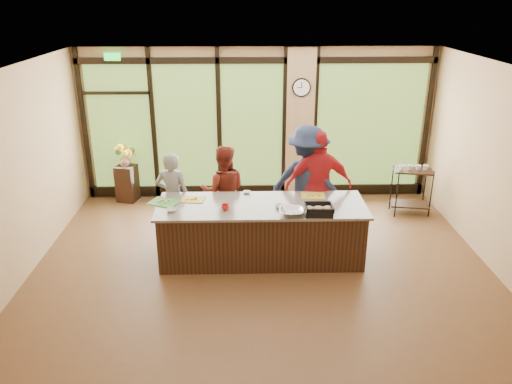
{
  "coord_description": "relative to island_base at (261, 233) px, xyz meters",
  "views": [
    {
      "loc": [
        -0.26,
        -6.71,
        3.93
      ],
      "look_at": [
        -0.08,
        0.4,
        1.09
      ],
      "focal_mm": 35.0,
      "sensor_mm": 36.0,
      "label": 1
    }
  ],
  "objects": [
    {
      "name": "floor",
      "position": [
        0.0,
        -0.3,
        -0.44
      ],
      "size": [
        7.0,
        7.0,
        0.0
      ],
      "primitive_type": "plane",
      "color": "brown",
      "rests_on": "ground"
    },
    {
      "name": "ceiling",
      "position": [
        0.0,
        -0.3,
        2.56
      ],
      "size": [
        7.0,
        7.0,
        0.0
      ],
      "primitive_type": "plane",
      "rotation": [
        3.14,
        0.0,
        0.0
      ],
      "color": "white",
      "rests_on": "back_wall"
    },
    {
      "name": "back_wall",
      "position": [
        0.0,
        2.7,
        1.06
      ],
      "size": [
        7.0,
        0.0,
        7.0
      ],
      "primitive_type": "plane",
      "rotation": [
        1.57,
        0.0,
        0.0
      ],
      "color": "tan",
      "rests_on": "floor"
    },
    {
      "name": "left_wall",
      "position": [
        -3.5,
        -0.3,
        1.06
      ],
      "size": [
        0.0,
        6.0,
        6.0
      ],
      "primitive_type": "plane",
      "rotation": [
        1.57,
        0.0,
        1.57
      ],
      "color": "tan",
      "rests_on": "floor"
    },
    {
      "name": "right_wall",
      "position": [
        3.5,
        -0.3,
        1.06
      ],
      "size": [
        0.0,
        6.0,
        6.0
      ],
      "primitive_type": "plane",
      "rotation": [
        1.57,
        0.0,
        -1.57
      ],
      "color": "tan",
      "rests_on": "floor"
    },
    {
      "name": "window_wall",
      "position": [
        0.16,
        2.65,
        0.95
      ],
      "size": [
        6.9,
        0.12,
        3.0
      ],
      "color": "tan",
      "rests_on": "floor"
    },
    {
      "name": "island_base",
      "position": [
        0.0,
        0.0,
        0.0
      ],
      "size": [
        3.1,
        1.0,
        0.88
      ],
      "primitive_type": "cube",
      "color": "black",
      "rests_on": "floor"
    },
    {
      "name": "countertop",
      "position": [
        0.0,
        0.0,
        0.46
      ],
      "size": [
        3.2,
        1.1,
        0.04
      ],
      "primitive_type": "cube",
      "color": "gray",
      "rests_on": "island_base"
    },
    {
      "name": "wall_clock",
      "position": [
        0.85,
        2.57,
        1.81
      ],
      "size": [
        0.36,
        0.04,
        0.36
      ],
      "color": "black",
      "rests_on": "window_wall"
    },
    {
      "name": "cook_left",
      "position": [
        -1.45,
        0.69,
        0.34
      ],
      "size": [
        0.62,
        0.45,
        1.55
      ],
      "primitive_type": "imported",
      "rotation": [
        0.0,
        0.0,
        2.99
      ],
      "color": "slate",
      "rests_on": "floor"
    },
    {
      "name": "cook_midleft",
      "position": [
        -0.61,
        0.86,
        0.36
      ],
      "size": [
        0.79,
        0.62,
        1.6
      ],
      "primitive_type": "imported",
      "rotation": [
        0.0,
        0.0,
        3.16
      ],
      "color": "maroon",
      "rests_on": "floor"
    },
    {
      "name": "cook_midright",
      "position": [
        0.98,
        0.7,
        0.51
      ],
      "size": [
        1.13,
        0.51,
        1.89
      ],
      "primitive_type": "imported",
      "rotation": [
        0.0,
        0.0,
        3.18
      ],
      "color": "red",
      "rests_on": "floor"
    },
    {
      "name": "cook_right",
      "position": [
        0.8,
        0.84,
        0.53
      ],
      "size": [
        1.43,
        1.15,
        1.94
      ],
      "primitive_type": "imported",
      "rotation": [
        0.0,
        0.0,
        2.74
      ],
      "color": "#1C253D",
      "rests_on": "floor"
    },
    {
      "name": "roasting_pan",
      "position": [
        0.83,
        -0.37,
        0.52
      ],
      "size": [
        0.42,
        0.34,
        0.07
      ],
      "primitive_type": "cube",
      "rotation": [
        0.0,
        0.0,
        -0.08
      ],
      "color": "black",
      "rests_on": "countertop"
    },
    {
      "name": "mixing_bowl",
      "position": [
        0.43,
        -0.39,
        0.52
      ],
      "size": [
        0.37,
        0.37,
        0.09
      ],
      "primitive_type": "imported",
      "rotation": [
        0.0,
        0.0,
        -0.04
      ],
      "color": "silver",
      "rests_on": "countertop"
    },
    {
      "name": "cutting_board_left",
      "position": [
        -1.5,
        0.11,
        0.49
      ],
      "size": [
        0.54,
        0.49,
        0.01
      ],
      "primitive_type": "cube",
      "rotation": [
        0.0,
        0.0,
        -0.44
      ],
      "color": "#35832F",
      "rests_on": "countertop"
    },
    {
      "name": "cutting_board_center",
      "position": [
        -1.07,
        0.21,
        0.49
      ],
      "size": [
        0.4,
        0.32,
        0.01
      ],
      "primitive_type": "cube",
      "rotation": [
        0.0,
        0.0,
        -0.14
      ],
      "color": "gold",
      "rests_on": "countertop"
    },
    {
      "name": "cutting_board_right",
      "position": [
        0.84,
        0.33,
        0.49
      ],
      "size": [
        0.39,
        0.3,
        0.01
      ],
      "primitive_type": "cube",
      "rotation": [
        0.0,
        0.0,
        -0.07
      ],
      "color": "gold",
      "rests_on": "countertop"
    },
    {
      "name": "prep_bowl_near",
      "position": [
        -1.34,
        -0.23,
        0.5
      ],
      "size": [
        0.18,
        0.18,
        0.05
      ],
      "primitive_type": "imported",
      "rotation": [
        0.0,
        0.0,
        -0.31
      ],
      "color": "silver",
      "rests_on": "countertop"
    },
    {
      "name": "prep_bowl_mid",
      "position": [
        0.27,
        -0.12,
        0.5
      ],
      "size": [
        0.18,
        0.18,
        0.04
      ],
      "primitive_type": "imported",
      "rotation": [
        0.0,
        0.0,
        -0.33
      ],
      "color": "silver",
      "rests_on": "countertop"
    },
    {
      "name": "prep_bowl_far",
      "position": [
        -0.22,
        0.48,
        0.49
      ],
      "size": [
        0.13,
        0.13,
        0.03
      ],
      "primitive_type": "imported",
      "rotation": [
        0.0,
        0.0,
        -0.08
      ],
      "color": "silver",
      "rests_on": "countertop"
    },
    {
      "name": "red_ramekin",
      "position": [
        -0.55,
        -0.2,
        0.52
      ],
      "size": [
        0.15,
        0.15,
        0.09
      ],
      "primitive_type": "imported",
      "rotation": [
        0.0,
        0.0,
        0.42
      ],
      "color": "#B71312",
      "rests_on": "countertop"
    },
    {
      "name": "flower_stand",
      "position": [
        -2.62,
        2.45,
        -0.07
      ],
      "size": [
        0.45,
        0.45,
        0.73
      ],
      "primitive_type": "cube",
      "rotation": [
        0.0,
        0.0,
        -0.25
      ],
      "color": "black",
      "rests_on": "floor"
    },
    {
      "name": "flower_vase",
      "position": [
        -2.62,
        2.45,
        0.41
      ],
      "size": [
        0.29,
        0.29,
        0.24
      ],
      "primitive_type": "imported",
      "rotation": [
        0.0,
        0.0,
        0.35
      ],
      "color": "#8A6C4B",
      "rests_on": "flower_stand"
    },
    {
      "name": "bar_cart",
      "position": [
        2.89,
        1.68,
        0.14
      ],
      "size": [
        0.77,
        0.53,
        0.96
      ],
      "rotation": [
        0.0,
        0.0,
        -0.19
      ],
      "color": "black",
      "rests_on": "floor"
    }
  ]
}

